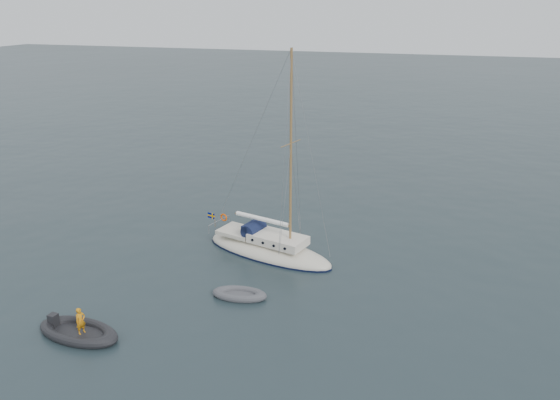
% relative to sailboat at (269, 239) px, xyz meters
% --- Properties ---
extents(ground, '(300.00, 300.00, 0.00)m').
position_rel_sailboat_xyz_m(ground, '(2.91, -2.87, -1.00)').
color(ground, black).
rests_on(ground, ground).
extents(sailboat, '(9.25, 2.77, 13.17)m').
position_rel_sailboat_xyz_m(sailboat, '(0.00, 0.00, 0.00)').
color(sailboat, beige).
rests_on(sailboat, ground).
extents(dinghy, '(2.98, 1.35, 0.43)m').
position_rel_sailboat_xyz_m(dinghy, '(0.23, -5.59, -0.81)').
color(dinghy, '#4E4E53').
rests_on(dinghy, ground).
extents(rib, '(4.32, 1.96, 1.55)m').
position_rel_sailboat_xyz_m(rib, '(-5.73, -11.23, -0.75)').
color(rib, black).
rests_on(rib, ground).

